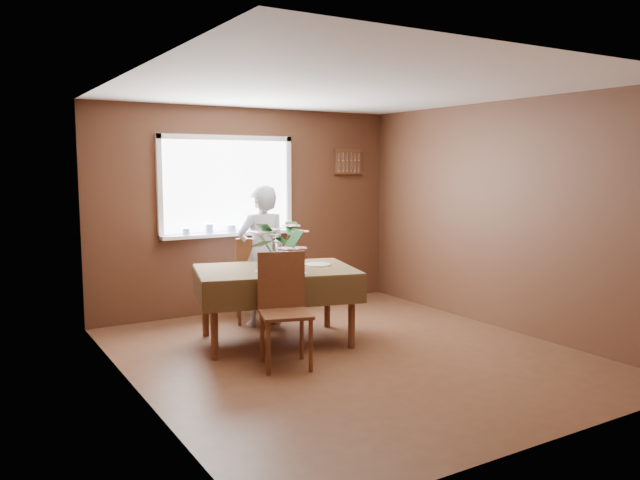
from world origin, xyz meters
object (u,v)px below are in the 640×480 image
seated_woman (262,256)px  flower_bouquet (279,242)px  dining_table (276,277)px  chair_near (284,305)px  chair_far (255,277)px

seated_woman → flower_bouquet: bearing=79.7°
dining_table → chair_near: size_ratio=1.76×
seated_woman → flower_bouquet: (-0.24, -0.87, 0.27)m
chair_far → flower_bouquet: size_ratio=1.88×
chair_far → seated_woman: seated_woman is taller
dining_table → chair_far: chair_far is taller
dining_table → seated_woman: 0.74m
seated_woman → flower_bouquet: seated_woman is taller
dining_table → chair_near: 0.73m
chair_near → flower_bouquet: flower_bouquet is taller
flower_bouquet → chair_near: bearing=-112.9°
flower_bouquet → chair_far: bearing=78.7°
chair_near → seated_woman: size_ratio=0.64×
dining_table → chair_near: (-0.26, -0.67, -0.12)m
chair_far → flower_bouquet: bearing=100.0°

